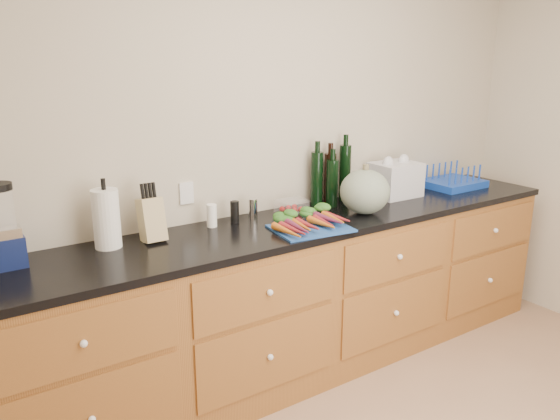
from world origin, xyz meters
TOP-DOWN VIEW (x-y plane):
  - wall_back at (0.00, 1.62)m, footprint 4.10×0.05m
  - cabinets at (0.00, 1.30)m, footprint 3.60×0.64m
  - countertop at (0.00, 1.30)m, footprint 3.64×0.62m
  - cutting_board at (-0.08, 1.14)m, footprint 0.44×0.36m
  - carrots at (-0.08, 1.19)m, footprint 0.42×0.31m
  - squash at (0.37, 1.22)m, footprint 0.30×0.30m
  - blender_appliance at (-1.53, 1.46)m, footprint 0.15×0.15m
  - paper_towel at (-1.08, 1.46)m, footprint 0.13×0.13m
  - knife_block at (-0.86, 1.44)m, footprint 0.11×0.11m
  - grinder_salt at (-0.51, 1.48)m, footprint 0.06×0.06m
  - grinder_pepper at (-0.36, 1.48)m, footprint 0.05×0.05m
  - canister_chrome at (-0.24, 1.48)m, footprint 0.05×0.05m
  - tomato_box at (0.02, 1.47)m, footprint 0.17×0.13m
  - bottles at (0.35, 1.51)m, footprint 0.30×0.15m
  - grocery_bag at (0.83, 1.42)m, footprint 0.31×0.25m
  - dish_rack at (1.37, 1.38)m, footprint 0.40×0.32m

SIDE VIEW (x-z plane):
  - cabinets at x=0.00m, z-range 0.00..0.90m
  - countertop at x=0.00m, z-range 0.90..0.94m
  - cutting_board at x=-0.08m, z-range 0.94..0.95m
  - carrots at x=-0.08m, z-range 0.95..1.01m
  - tomato_box at x=0.02m, z-range 0.94..1.02m
  - dish_rack at x=1.37m, z-range 0.90..1.06m
  - canister_chrome at x=-0.24m, z-range 0.94..1.06m
  - grinder_pepper at x=-0.36m, z-range 0.94..1.06m
  - grinder_salt at x=-0.51m, z-range 0.94..1.07m
  - knife_block at x=-0.86m, z-range 0.94..1.16m
  - grocery_bag at x=0.83m, z-range 0.94..1.17m
  - squash at x=0.37m, z-range 0.94..1.21m
  - paper_towel at x=-1.08m, z-range 0.94..1.23m
  - bottles at x=0.35m, z-range 0.92..1.29m
  - blender_appliance at x=-1.53m, z-range 0.92..1.30m
  - wall_back at x=0.00m, z-range 0.00..2.60m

